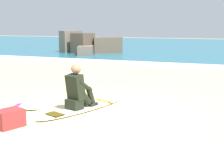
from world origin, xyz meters
The scene contains 7 objects.
ground_plane centered at (0.00, 0.00, 0.00)m, with size 80.00×80.00×0.00m, color beige.
sea centered at (0.00, 22.55, 0.05)m, with size 80.00×28.00×0.10m, color teal.
breaking_foam centered at (0.00, 8.85, 0.06)m, with size 80.00×0.90×0.11m, color white.
surfboard_main centered at (-0.39, 0.69, 0.04)m, with size 1.26×2.52×0.08m.
surfer_seated centered at (-0.43, 0.57, 0.44)m, with size 0.52×0.76×0.95m.
rock_outcrop_distant centered at (-6.17, 12.51, 0.59)m, with size 4.05×3.25×1.46m.
beach_bag centered at (-1.06, -0.88, 0.16)m, with size 0.36×0.48×0.32m, color maroon.
Camera 1 is at (2.74, -5.34, 1.82)m, focal length 51.47 mm.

